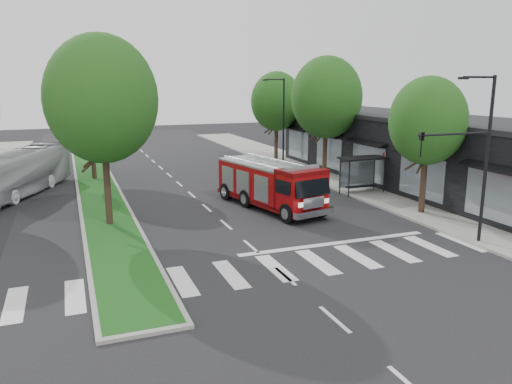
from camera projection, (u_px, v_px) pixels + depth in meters
ground at (251, 247)px, 23.80m from camera, size 140.00×140.00×0.00m
sidewalk_right at (362, 186)px, 37.25m from camera, size 5.00×80.00×0.15m
median at (96, 184)px, 38.14m from camera, size 3.00×50.00×0.15m
storefront_row at (413, 151)px, 38.29m from camera, size 8.00×30.00×5.00m
bus_shelter at (361, 165)px, 34.68m from camera, size 3.20×1.60×2.61m
tree_right_near at (428, 121)px, 28.43m from camera, size 4.40×4.40×8.05m
tree_right_mid at (326, 98)px, 39.17m from camera, size 5.60×5.60×9.72m
tree_right_far at (276, 101)px, 48.44m from camera, size 5.00×5.00×8.73m
tree_median_near at (102, 99)px, 25.73m from camera, size 5.80×5.80×10.16m
tree_median_far at (89, 98)px, 38.58m from camera, size 5.60×5.60×9.72m
streetlight_right_near at (473, 149)px, 22.93m from camera, size 4.08×0.22×8.00m
streetlight_right_far at (282, 119)px, 44.68m from camera, size 2.11×0.20×8.00m
fire_engine at (270, 185)px, 30.82m from camera, size 4.48×9.20×3.07m
city_bus at (18, 172)px, 34.56m from camera, size 6.94×11.51×3.17m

